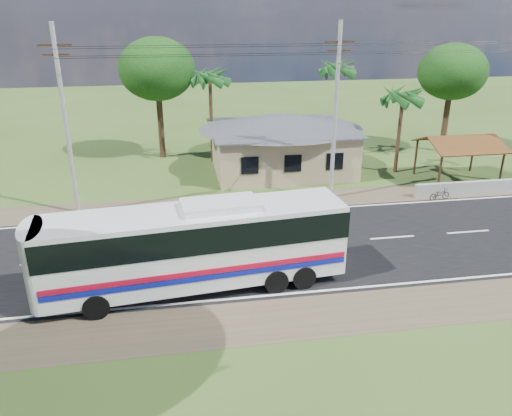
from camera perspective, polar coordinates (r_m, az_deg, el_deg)
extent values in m
plane|color=#31491A|center=(26.80, 6.46, -4.07)|extent=(120.00, 120.00, 0.00)
cube|color=black|center=(26.79, 6.46, -4.05)|extent=(120.00, 10.00, 0.02)
cube|color=brown|center=(32.57, 3.44, 0.91)|extent=(120.00, 3.00, 0.01)
cube|color=brown|center=(21.45, 11.13, -11.60)|extent=(120.00, 3.00, 0.01)
cube|color=silver|center=(30.93, 4.16, -0.25)|extent=(120.00, 0.15, 0.01)
cube|color=silver|center=(22.86, 9.60, -9.13)|extent=(120.00, 0.15, 0.01)
cube|color=silver|center=(26.79, 6.46, -4.02)|extent=(120.00, 0.15, 0.01)
cube|color=tan|center=(38.30, 2.85, 6.71)|extent=(10.00, 8.00, 3.20)
cube|color=#4C4F54|center=(37.90, 2.90, 9.11)|extent=(10.60, 8.60, 0.10)
pyramid|color=#4C4F54|center=(37.66, 2.93, 10.82)|extent=(12.40, 10.00, 1.20)
cube|color=black|center=(33.96, -0.71, 4.88)|extent=(1.20, 0.08, 1.20)
cube|color=black|center=(34.51, 4.24, 5.10)|extent=(1.20, 0.08, 1.20)
cube|color=black|center=(35.31, 9.00, 5.29)|extent=(1.20, 0.08, 1.20)
cylinder|color=#382614|center=(36.11, 20.27, 3.88)|extent=(0.16, 0.16, 2.60)
cylinder|color=#382614|center=(39.14, 17.79, 5.54)|extent=(0.16, 0.16, 2.60)
cylinder|color=#382614|center=(38.56, 26.27, 4.05)|extent=(0.16, 0.16, 2.60)
cylinder|color=#382614|center=(41.40, 23.52, 5.63)|extent=(0.16, 0.16, 2.60)
cube|color=brown|center=(37.44, 23.18, 6.64)|extent=(5.20, 2.28, 0.90)
cube|color=brown|center=(39.25, 21.54, 7.53)|extent=(5.20, 2.28, 0.90)
cube|color=#382614|center=(38.26, 22.42, 7.60)|extent=(5.20, 0.12, 0.12)
cube|color=#9E9E99|center=(36.13, 22.71, 2.10)|extent=(7.00, 0.30, 0.90)
cylinder|color=#9E9E99|center=(30.87, -20.89, 8.98)|extent=(0.26, 0.26, 11.00)
cube|color=#382614|center=(30.29, -22.04, 16.89)|extent=(1.80, 0.12, 0.12)
cube|color=#382614|center=(30.33, -21.90, 15.96)|extent=(1.40, 0.10, 0.10)
cylinder|color=#9E9E99|center=(31.80, 9.04, 10.49)|extent=(0.26, 0.26, 11.00)
cube|color=#382614|center=(31.24, 9.54, 18.23)|extent=(1.80, 0.12, 0.12)
cube|color=#382614|center=(31.28, 9.48, 17.32)|extent=(1.40, 0.10, 0.10)
cylinder|color=gray|center=(30.40, 10.00, 15.83)|extent=(0.08, 2.00, 0.08)
cube|color=gray|center=(29.46, 10.64, 15.59)|extent=(0.50, 0.18, 0.12)
cylinder|color=black|center=(29.72, -6.04, 17.83)|extent=(16.00, 0.02, 0.02)
cylinder|color=black|center=(34.36, 22.02, 17.00)|extent=(15.00, 0.02, 0.02)
cylinder|color=#47301E|center=(38.80, 16.03, 8.21)|extent=(0.28, 0.28, 6.00)
cylinder|color=#47301E|center=(41.45, 9.07, 10.70)|extent=(0.28, 0.28, 7.50)
cylinder|color=#47301E|center=(40.05, -5.13, 10.13)|extent=(0.28, 0.28, 7.00)
cylinder|color=#47301E|center=(42.04, -10.85, 9.66)|extent=(0.50, 0.50, 5.95)
ellipsoid|color=#12380F|center=(41.36, -11.27, 15.31)|extent=(6.00, 6.00, 4.92)
cylinder|color=#47301E|center=(46.15, 20.86, 9.50)|extent=(0.50, 0.50, 5.60)
ellipsoid|color=#12380F|center=(45.55, 21.54, 14.29)|extent=(5.60, 5.60, 4.59)
cube|color=silver|center=(21.85, -6.82, -4.27)|extent=(13.20, 4.03, 3.25)
cube|color=black|center=(21.51, -6.92, -2.33)|extent=(13.26, 4.10, 1.19)
cube|color=black|center=(21.86, -24.00, -4.90)|extent=(0.39, 2.49, 1.95)
cube|color=#A40A22|center=(20.92, -6.16, -7.35)|extent=(12.71, 1.36, 0.24)
cube|color=navy|center=(21.06, -6.13, -7.99)|extent=(12.71, 1.36, 0.24)
cube|color=silver|center=(21.28, -4.16, 0.37)|extent=(3.41, 2.06, 0.32)
cylinder|color=black|center=(21.44, -17.80, -10.65)|extent=(1.12, 0.49, 1.08)
cylinder|color=black|center=(23.59, -17.65, -7.44)|extent=(1.12, 0.49, 1.08)
cylinder|color=black|center=(22.16, 2.28, -8.34)|extent=(1.12, 0.49, 1.08)
cylinder|color=black|center=(24.24, 0.52, -5.46)|extent=(1.12, 0.49, 1.08)
cylinder|color=black|center=(22.53, 5.47, -7.87)|extent=(1.12, 0.49, 1.08)
cylinder|color=black|center=(24.59, 3.45, -5.08)|extent=(1.12, 0.49, 1.08)
imported|color=black|center=(34.51, 20.24, 1.48)|extent=(1.61, 0.84, 0.81)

